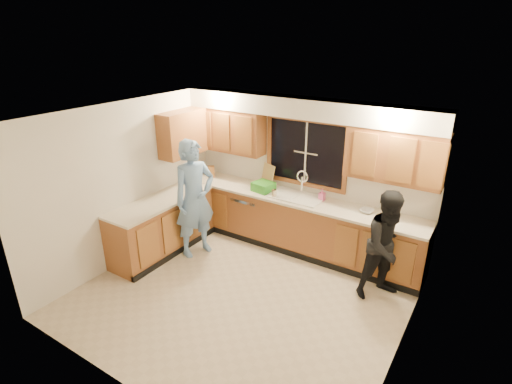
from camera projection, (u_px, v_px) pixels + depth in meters
floor at (241, 296)px, 5.57m from camera, size 4.20×4.20×0.00m
ceiling at (238, 117)px, 4.62m from camera, size 4.20×4.20×0.00m
wall_back at (305, 173)px, 6.58m from camera, size 4.20×0.00×4.20m
wall_left at (128, 183)px, 6.14m from camera, size 0.00×3.80×3.80m
wall_right at (410, 263)px, 4.05m from camera, size 0.00×3.80×3.80m
base_cabinets_back at (295, 224)px, 6.65m from camera, size 4.20×0.60×0.88m
base_cabinets_left at (163, 226)px, 6.57m from camera, size 0.60×1.90×0.88m
countertop_back at (296, 199)px, 6.47m from camera, size 4.20×0.63×0.04m
countertop_left at (161, 201)px, 6.39m from camera, size 0.63×1.90×0.04m
upper_cabinets_left at (229, 130)px, 6.94m from camera, size 1.35×0.33×0.75m
upper_cabinets_right at (395, 156)px, 5.52m from camera, size 1.35×0.33×0.75m
upper_cabinets_return at (183, 133)px, 6.72m from camera, size 0.33×0.90×0.75m
soffit at (304, 108)px, 6.03m from camera, size 4.20×0.35×0.30m
window_frame at (306, 153)px, 6.44m from camera, size 1.44×0.03×1.14m
sink at (296, 200)px, 6.49m from camera, size 0.86×0.52×0.57m
dishwasher at (252, 214)px, 7.08m from camera, size 0.60×0.56×0.82m
stove at (136, 240)px, 6.12m from camera, size 0.58×0.75×0.90m
man at (195, 199)px, 6.32m from camera, size 0.67×0.81×1.92m
woman at (388, 246)px, 5.31m from camera, size 0.93×0.95×1.55m
knife_block at (211, 172)px, 7.33m from camera, size 0.15×0.15×0.21m
cutting_board at (268, 176)px, 6.86m from camera, size 0.31×0.21×0.39m
dish_crate at (263, 187)px, 6.71m from camera, size 0.37×0.35×0.15m
soap_bottle at (322, 195)px, 6.32m from camera, size 0.09×0.10×0.19m
bowl at (367, 211)px, 5.93m from camera, size 0.23×0.23×0.05m
can_left at (274, 193)px, 6.46m from camera, size 0.07×0.07×0.13m
can_right at (274, 194)px, 6.44m from camera, size 0.09×0.09×0.13m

